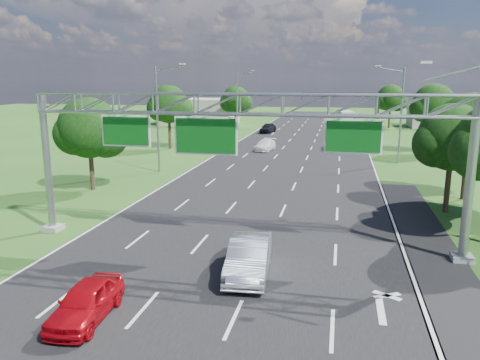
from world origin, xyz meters
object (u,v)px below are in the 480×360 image
(traffic_signal, at_px, (355,102))
(box_truck, at_px, (345,119))
(red_coupe, at_px, (86,302))
(sign_gantry, at_px, (240,116))
(silver_sedan, at_px, (249,257))

(traffic_signal, bearing_deg, box_truck, 95.42)
(box_truck, bearing_deg, red_coupe, -104.18)
(traffic_signal, xyz_separation_m, red_coupe, (-11.02, -62.11, -4.47))
(sign_gantry, xyz_separation_m, box_truck, (5.86, 66.55, -5.51))
(sign_gantry, distance_m, traffic_signal, 53.51)
(red_coupe, relative_size, box_truck, 0.52)
(traffic_signal, bearing_deg, silver_sedan, -95.96)
(box_truck, bearing_deg, sign_gantry, -101.88)
(traffic_signal, xyz_separation_m, silver_sedan, (-5.93, -56.79, -4.33))
(traffic_signal, distance_m, box_truck, 14.12)
(sign_gantry, relative_size, box_truck, 3.00)
(red_coupe, height_order, silver_sedan, silver_sedan)
(traffic_signal, bearing_deg, sign_gantry, -97.68)
(silver_sedan, xyz_separation_m, box_truck, (4.65, 70.34, 0.54))
(sign_gantry, height_order, box_truck, sign_gantry)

